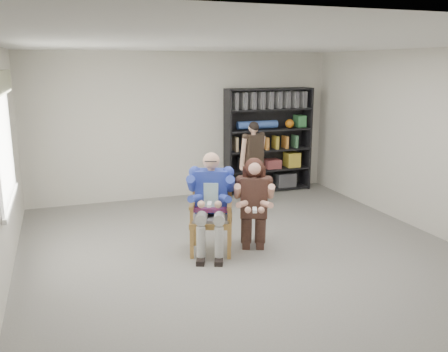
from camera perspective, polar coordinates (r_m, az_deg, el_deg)
name	(u,v)px	position (r m, az deg, el deg)	size (l,w,h in m)	color
room_shell	(255,158)	(6.00, 3.71, 2.16)	(6.00, 7.00, 2.80)	beige
floor	(253,261)	(6.42, 3.52, -10.20)	(6.00, 7.00, 0.01)	slate
window_left	(5,141)	(6.51, -24.81, 3.89)	(0.16, 2.00, 1.75)	white
armchair	(211,215)	(6.53, -1.54, -4.66)	(0.63, 0.61, 1.09)	#9A6534
seated_man	(211,203)	(6.48, -1.54, -3.28)	(0.61, 0.85, 1.42)	#27379A
kneeling_woman	(254,206)	(6.58, 3.60, -3.58)	(0.55, 0.87, 1.30)	#321E19
bookshelf	(268,140)	(9.70, 5.35, 4.28)	(1.80, 0.38, 2.10)	black
standing_man	(253,165)	(8.50, 3.51, 1.28)	(0.49, 0.27, 1.59)	black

